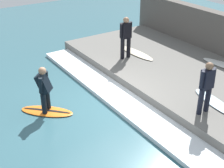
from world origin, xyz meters
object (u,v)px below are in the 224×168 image
at_px(surfer_waiting_near, 126,35).
at_px(surfboard_waiting_near, 136,53).
at_px(surfboard_riding, 47,111).
at_px(surfer_riding, 44,87).
at_px(surfer_waiting_far, 206,85).
at_px(surfboard_waiting_far, 215,102).

distance_m(surfer_waiting_near, surfboard_waiting_near, 1.07).
xyz_separation_m(surfboard_riding, surfer_waiting_near, (3.90, 1.34, 1.26)).
distance_m(surfer_riding, surfboard_waiting_near, 4.75).
height_order(surfer_waiting_far, surfboard_waiting_far, surfer_waiting_far).
relative_size(surfer_riding, surfer_waiting_far, 0.94).
xyz_separation_m(surfer_waiting_far, surfboard_waiting_far, (0.67, 0.13, -0.82)).
height_order(surfer_waiting_near, surfer_waiting_far, surfer_waiting_near).
bearing_deg(surfboard_waiting_far, surfer_riding, 144.86).
relative_size(surfer_waiting_near, surfboard_waiting_far, 0.91).
bearing_deg(surfer_waiting_near, surfer_riding, -160.97).
height_order(surfboard_riding, surfer_waiting_far, surfer_waiting_far).
bearing_deg(surfboard_waiting_near, surfer_riding, -162.43).
bearing_deg(surfboard_riding, surfboard_waiting_near, 17.57).
height_order(surfboard_riding, surfer_riding, surfer_riding).
bearing_deg(surfboard_waiting_near, surfer_waiting_far, -104.04).
height_order(surfboard_riding, surfboard_waiting_far, surfboard_waiting_far).
bearing_deg(surfboard_waiting_near, surfboard_waiting_far, -95.77).
distance_m(surfboard_riding, surfboard_waiting_far, 5.00).
xyz_separation_m(surfer_waiting_near, surfboard_waiting_far, (0.18, -4.21, -0.88)).
distance_m(surfboard_riding, surfer_waiting_near, 4.31).
bearing_deg(surfboard_waiting_far, surfboard_waiting_near, 84.23).
height_order(surfboard_riding, surfboard_waiting_near, surfboard_waiting_near).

